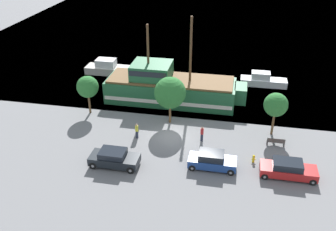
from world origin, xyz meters
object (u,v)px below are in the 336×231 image
bench_promenade_east (276,142)px  pedestrian_walking_near (137,131)px  parked_car_curb_rear (288,169)px  moored_boat_outer (109,68)px  pedestrian_walking_far (202,134)px  moored_boat_dockside (263,80)px  pirate_ship (169,87)px  parked_car_curb_front (212,160)px  fire_hydrant (254,158)px  parked_car_curb_mid (114,158)px

bench_promenade_east → pedestrian_walking_near: 13.88m
parked_car_curb_rear → pedestrian_walking_near: (-14.54, 3.64, 0.06)m
moored_boat_outer → pedestrian_walking_far: moored_boat_outer is taller
pedestrian_walking_near → moored_boat_outer: bearing=117.9°
moored_boat_dockside → parked_car_curb_rear: size_ratio=1.24×
moored_boat_outer → pedestrian_walking_near: (8.50, -16.07, 0.04)m
pirate_ship → parked_car_curb_front: (6.33, -12.74, -0.97)m
moored_boat_outer → pedestrian_walking_near: bearing=-62.1°
pirate_ship → moored_boat_outer: size_ratio=2.47×
parked_car_curb_front → fire_hydrant: parked_car_curb_front is taller
pedestrian_walking_far → parked_car_curb_mid: bearing=-142.1°
pirate_ship → pedestrian_walking_near: size_ratio=10.31×
moored_boat_outer → parked_car_curb_mid: (7.73, -21.05, 0.00)m
parked_car_curb_front → pedestrian_walking_far: bearing=107.9°
parked_car_curb_rear → pedestrian_walking_far: bearing=151.4°
moored_boat_outer → bench_promenade_east: moored_boat_outer is taller
pedestrian_walking_near → bench_promenade_east: bearing=4.9°
parked_car_curb_front → pedestrian_walking_near: size_ratio=2.64×
parked_car_curb_rear → parked_car_curb_front: bearing=-180.0°
fire_hydrant → pedestrian_walking_near: bearing=170.0°
moored_boat_dockside → bench_promenade_east: moored_boat_dockside is taller
bench_promenade_east → pedestrian_walking_far: (-7.26, -0.49, 0.37)m
pirate_ship → pedestrian_walking_far: 9.77m
parked_car_curb_front → bench_promenade_east: 7.61m
pirate_ship → fire_hydrant: pirate_ship is taller
moored_boat_dockside → moored_boat_outer: bearing=179.8°
moored_boat_dockside → parked_car_curb_rear: bearing=-85.3°
moored_boat_outer → parked_car_curb_mid: size_ratio=1.51×
pirate_ship → bench_promenade_east: bearing=-32.9°
pirate_ship → parked_car_curb_rear: size_ratio=3.45×
parked_car_curb_front → pedestrian_walking_near: 8.75m
moored_boat_outer → parked_car_curb_front: size_ratio=1.58×
parked_car_curb_front → pirate_ship: bearing=116.4°
moored_boat_dockside → moored_boat_outer: moored_boat_outer is taller
fire_hydrant → bench_promenade_east: bearing=56.3°
fire_hydrant → pedestrian_walking_far: (-5.10, 2.76, 0.40)m
parked_car_curb_rear → pirate_ship: bearing=135.4°
pirate_ship → moored_boat_dockside: bearing=31.5°
bench_promenade_east → pedestrian_walking_near: bearing=-175.1°
pedestrian_walking_near → parked_car_curb_rear: bearing=-14.1°
pirate_ship → moored_boat_outer: (-10.13, 6.98, -0.98)m
fire_hydrant → pedestrian_walking_far: pedestrian_walking_far is taller
moored_boat_dockside → fire_hydrant: size_ratio=7.85×
pirate_ship → pedestrian_walking_near: pirate_ship is taller
parked_car_curb_rear → pedestrian_walking_far: size_ratio=3.00×
pirate_ship → parked_car_curb_mid: (-2.40, -14.07, -0.97)m
pirate_ship → bench_promenade_east: (12.19, -7.89, -1.31)m
parked_car_curb_front → pedestrian_walking_far: parked_car_curb_front is taller
moored_boat_outer → parked_car_curb_rear: bearing=-40.6°
parked_car_curb_front → parked_car_curb_rear: 6.58m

